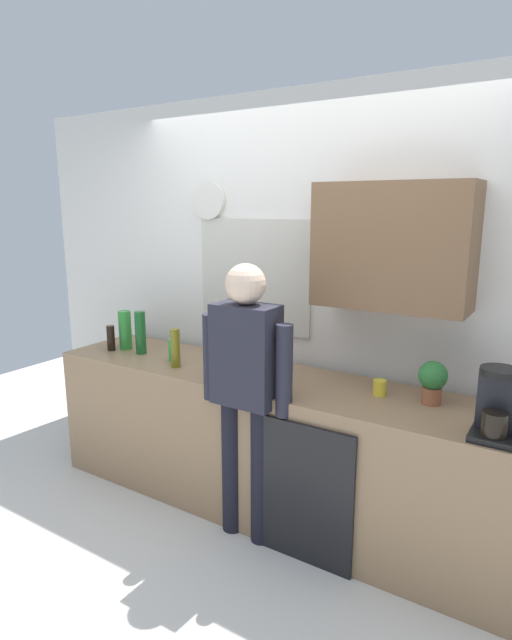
% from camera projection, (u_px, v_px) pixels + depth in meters
% --- Properties ---
extents(ground_plane, '(8.00, 8.00, 0.00)m').
position_uv_depth(ground_plane, '(247.00, 534.00, 3.06)').
color(ground_plane, silver).
extents(kitchen_counter, '(3.08, 0.64, 0.88)m').
position_uv_depth(kitchen_counter, '(273.00, 445.00, 3.21)').
color(kitchen_counter, '#937251').
rests_on(kitchen_counter, ground_plane).
extents(dishwasher_panel, '(0.56, 0.02, 0.79)m').
position_uv_depth(dishwasher_panel, '(304.00, 495.00, 2.74)').
color(dishwasher_panel, black).
rests_on(dishwasher_panel, ground_plane).
extents(back_wall_assembly, '(4.68, 0.42, 2.60)m').
position_uv_depth(back_wall_assembly, '(315.00, 292.00, 3.31)').
color(back_wall_assembly, white).
rests_on(back_wall_assembly, ground_plane).
extents(coffee_maker, '(0.20, 0.20, 0.33)m').
position_uv_depth(coffee_maker, '(498.00, 406.00, 2.29)').
color(coffee_maker, black).
rests_on(coffee_maker, kitchen_counter).
extents(bottle_dark_sauce, '(0.06, 0.06, 0.18)m').
position_uv_depth(bottle_dark_sauce, '(111.00, 338.00, 3.69)').
color(bottle_dark_sauce, black).
rests_on(bottle_dark_sauce, kitchen_counter).
extents(bottle_clear_soda, '(0.09, 0.09, 0.28)m').
position_uv_depth(bottle_clear_soda, '(125.00, 330.00, 3.72)').
color(bottle_clear_soda, '#2D8C33').
rests_on(bottle_clear_soda, kitchen_counter).
extents(bottle_amber_beer, '(0.06, 0.06, 0.23)m').
position_uv_depth(bottle_amber_beer, '(223.00, 359.00, 3.11)').
color(bottle_amber_beer, brown).
rests_on(bottle_amber_beer, kitchen_counter).
extents(bottle_green_wine, '(0.07, 0.07, 0.30)m').
position_uv_depth(bottle_green_wine, '(140.00, 333.00, 3.60)').
color(bottle_green_wine, '#195923').
rests_on(bottle_green_wine, kitchen_counter).
extents(bottle_olive_oil, '(0.06, 0.06, 0.25)m').
position_uv_depth(bottle_olive_oil, '(175.00, 348.00, 3.30)').
color(bottle_olive_oil, olive).
rests_on(bottle_olive_oil, kitchen_counter).
extents(bottle_red_vinegar, '(0.06, 0.06, 0.22)m').
position_uv_depth(bottle_red_vinegar, '(497.00, 392.00, 2.57)').
color(bottle_red_vinegar, maroon).
rests_on(bottle_red_vinegar, kitchen_counter).
extents(cup_yellow_cup, '(0.07, 0.07, 0.08)m').
position_uv_depth(cup_yellow_cup, '(380.00, 387.00, 2.83)').
color(cup_yellow_cup, yellow).
rests_on(cup_yellow_cup, kitchen_counter).
extents(mixing_bowl, '(0.22, 0.22, 0.08)m').
position_uv_depth(mixing_bowl, '(268.00, 378.00, 3.00)').
color(mixing_bowl, orange).
rests_on(mixing_bowl, kitchen_counter).
extents(potted_plant, '(0.15, 0.15, 0.23)m').
position_uv_depth(potted_plant, '(433.00, 380.00, 2.69)').
color(potted_plant, '#9E5638').
rests_on(potted_plant, kitchen_counter).
extents(dish_soap, '(0.06, 0.06, 0.18)m').
position_uv_depth(dish_soap, '(173.00, 350.00, 3.43)').
color(dish_soap, green).
rests_on(dish_soap, kitchen_counter).
extents(person_at_sink, '(0.57, 0.22, 1.60)m').
position_uv_depth(person_at_sink, '(246.00, 381.00, 2.85)').
color(person_at_sink, black).
rests_on(person_at_sink, ground_plane).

